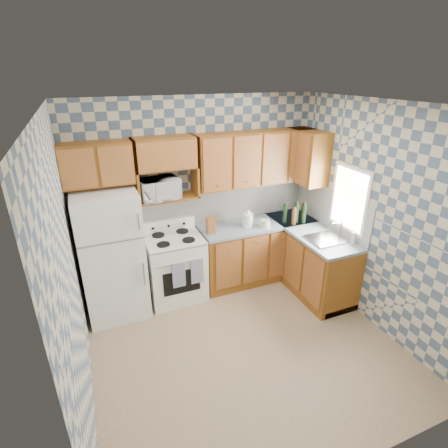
{
  "coord_description": "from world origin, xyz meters",
  "views": [
    {
      "loc": [
        -1.45,
        -2.87,
        2.98
      ],
      "look_at": [
        0.05,
        0.75,
        1.25
      ],
      "focal_mm": 28.0,
      "sensor_mm": 36.0,
      "label": 1
    }
  ],
  "objects": [
    {
      "name": "bottle_3",
      "position": [
        1.26,
        1.04,
        1.04
      ],
      "size": [
        0.07,
        0.07,
        0.25
      ],
      "primitive_type": "cylinder",
      "color": "#4C2B13",
      "rests_on": "countertop_back"
    },
    {
      "name": "stove_body",
      "position": [
        -0.47,
        1.28,
        0.45
      ],
      "size": [
        0.76,
        0.65,
        0.9
      ],
      "primitive_type": "cube",
      "color": "white",
      "rests_on": "floor"
    },
    {
      "name": "countertop_back",
      "position": [
        0.82,
        1.3,
        0.9
      ],
      "size": [
        1.77,
        0.63,
        0.04
      ],
      "primitive_type": "cube",
      "color": "slate",
      "rests_on": "base_cabinets_back"
    },
    {
      "name": "dish_towel_right",
      "position": [
        -0.26,
        0.93,
        0.55
      ],
      "size": [
        0.17,
        0.02,
        0.36
      ],
      "primitive_type": "cube",
      "color": "navy",
      "rests_on": "stove_body"
    },
    {
      "name": "microwave",
      "position": [
        -0.58,
        1.4,
        1.59
      ],
      "size": [
        0.53,
        0.39,
        0.27
      ],
      "primitive_type": "imported",
      "rotation": [
        0.0,
        0.0,
        0.13
      ],
      "color": "white",
      "rests_on": "microwave_shelf"
    },
    {
      "name": "window",
      "position": [
        1.69,
        0.45,
        1.45
      ],
      "size": [
        0.02,
        0.66,
        0.86
      ],
      "primitive_type": "cube",
      "color": "white",
      "rests_on": "right_wall"
    },
    {
      "name": "upper_cabinets_fridge",
      "position": [
        -1.29,
        1.44,
        1.97
      ],
      "size": [
        0.82,
        0.33,
        0.5
      ],
      "primitive_type": "cube",
      "color": "brown",
      "rests_on": "back_wall"
    },
    {
      "name": "upper_cabinets_right",
      "position": [
        1.53,
        1.25,
        1.85
      ],
      "size": [
        0.33,
        0.7,
        0.74
      ],
      "primitive_type": "cube",
      "color": "brown",
      "rests_on": "right_wall"
    },
    {
      "name": "right_wall",
      "position": [
        1.7,
        0.0,
        1.35
      ],
      "size": [
        0.02,
        3.2,
        2.7
      ],
      "primitive_type": "cube",
      "color": "#4B5E78",
      "rests_on": "ground"
    },
    {
      "name": "countertop_right",
      "position": [
        1.4,
        0.8,
        0.9
      ],
      "size": [
        0.63,
        1.6,
        0.04
      ],
      "primitive_type": "cube",
      "color": "slate",
      "rests_on": "base_cabinets_right"
    },
    {
      "name": "floor",
      "position": [
        0.0,
        0.0,
        0.0
      ],
      "size": [
        3.4,
        3.4,
        0.0
      ],
      "primitive_type": "plane",
      "color": "#876E52",
      "rests_on": "ground"
    },
    {
      "name": "refrigerator",
      "position": [
        -1.27,
        1.25,
        0.84
      ],
      "size": [
        0.75,
        0.7,
        1.68
      ],
      "primitive_type": "cube",
      "color": "white",
      "rests_on": "floor"
    },
    {
      "name": "backsplash_back",
      "position": [
        0.4,
        1.59,
        1.2
      ],
      "size": [
        2.6,
        0.02,
        0.56
      ],
      "primitive_type": "cube",
      "color": "silver",
      "rests_on": "back_wall"
    },
    {
      "name": "base_cabinets_back",
      "position": [
        0.82,
        1.3,
        0.44
      ],
      "size": [
        1.75,
        0.6,
        0.88
      ],
      "primitive_type": "cube",
      "color": "brown",
      "rests_on": "floor"
    },
    {
      "name": "bottle_0",
      "position": [
        1.33,
        1.09,
        1.07
      ],
      "size": [
        0.07,
        0.07,
        0.31
      ],
      "primitive_type": "cylinder",
      "color": "black",
      "rests_on": "countertop_back"
    },
    {
      "name": "dish_towel_left",
      "position": [
        -0.51,
        0.93,
        0.55
      ],
      "size": [
        0.17,
        0.02,
        0.36
      ],
      "primitive_type": "cube",
      "color": "navy",
      "rests_on": "stove_body"
    },
    {
      "name": "bottle_1",
      "position": [
        1.43,
        1.04,
        1.06
      ],
      "size": [
        0.07,
        0.07,
        0.29
      ],
      "primitive_type": "cylinder",
      "color": "black",
      "rests_on": "countertop_back"
    },
    {
      "name": "knife_block",
      "position": [
        0.05,
        1.23,
        1.04
      ],
      "size": [
        0.11,
        0.11,
        0.24
      ],
      "primitive_type": "cube",
      "rotation": [
        0.0,
        0.0,
        -0.05
      ],
      "color": "brown",
      "rests_on": "countertop_back"
    },
    {
      "name": "bottle_2",
      "position": [
        1.48,
        1.13,
        1.05
      ],
      "size": [
        0.07,
        0.07,
        0.27
      ],
      "primitive_type": "cylinder",
      "color": "#4C2B13",
      "rests_on": "countertop_back"
    },
    {
      "name": "back_wall",
      "position": [
        0.0,
        1.6,
        1.35
      ],
      "size": [
        3.4,
        0.02,
        2.7
      ],
      "primitive_type": "cube",
      "color": "#4B5E78",
      "rests_on": "ground"
    },
    {
      "name": "backguard",
      "position": [
        -0.47,
        1.55,
        1.0
      ],
      "size": [
        0.76,
        0.08,
        0.17
      ],
      "primitive_type": "cube",
      "color": "white",
      "rests_on": "cooktop"
    },
    {
      "name": "backsplash_right",
      "position": [
        1.69,
        0.8,
        1.2
      ],
      "size": [
        0.02,
        1.6,
        0.56
      ],
      "primitive_type": "cube",
      "color": "silver",
      "rests_on": "right_wall"
    },
    {
      "name": "sink",
      "position": [
        1.4,
        0.45,
        0.93
      ],
      "size": [
        0.48,
        0.4,
        0.03
      ],
      "primitive_type": "cube",
      "color": "#B7B7BC",
      "rests_on": "countertop_right"
    },
    {
      "name": "base_cabinets_right",
      "position": [
        1.4,
        0.8,
        0.44
      ],
      "size": [
        0.6,
        1.6,
        0.88
      ],
      "primitive_type": "cube",
      "color": "brown",
      "rests_on": "floor"
    },
    {
      "name": "bottle_4",
      "position": [
        1.18,
        1.15,
        1.06
      ],
      "size": [
        0.07,
        0.07,
        0.28
      ],
      "primitive_type": "cylinder",
      "color": "black",
      "rests_on": "countertop_back"
    },
    {
      "name": "food_containers",
      "position": [
        0.83,
        1.12,
        0.97
      ],
      "size": [
        0.16,
        0.16,
        0.11
      ],
      "primitive_type": null,
      "color": "beige",
      "rests_on": "countertop_back"
    },
    {
      "name": "upper_cabinets_back",
      "position": [
        0.82,
        1.44,
        1.85
      ],
      "size": [
        1.75,
        0.33,
        0.74
      ],
      "primitive_type": "cube",
      "color": "brown",
      "rests_on": "back_wall"
    },
    {
      "name": "cooktop",
      "position": [
        -0.47,
        1.28,
        0.91
      ],
      "size": [
        0.76,
        0.65,
        0.02
      ],
      "primitive_type": "cube",
      "color": "silver",
      "rests_on": "stove_body"
    },
    {
      "name": "soap_bottle",
      "position": [
        1.62,
        0.2,
        1.01
      ],
      "size": [
        0.06,
        0.06,
        0.17
      ],
      "primitive_type": "cylinder",
      "color": "beige",
      "rests_on": "countertop_right"
    },
    {
      "name": "microwave_shelf",
      "position": [
        -0.47,
        1.44,
        1.44
      ],
      "size": [
        0.8,
        0.33,
        0.03
      ],
      "primitive_type": "cube",
      "color": "brown",
      "rests_on": "back_wall"
    },
    {
      "name": "electric_kettle",
      "position": [
        0.62,
        1.24,
        1.02
      ],
      "size": [
        0.15,
        0.15,
        0.19
      ],
      "primitive_type": "cylinder",
      "color": "white",
      "rests_on": "countertop_back"
    }
  ]
}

